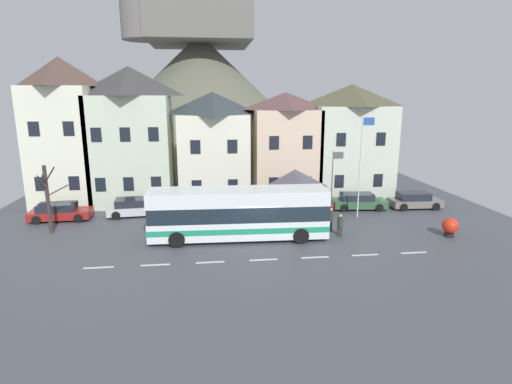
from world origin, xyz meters
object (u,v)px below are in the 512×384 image
(hilltop_castle, at_px, (200,95))
(harbour_buoy, at_px, (450,226))
(parked_car_01, at_px, (358,201))
(pedestrian_00, at_px, (331,218))
(townhouse_01, at_px, (132,136))
(bus_shelter, at_px, (295,179))
(townhouse_02, at_px, (213,146))
(pedestrian_01, at_px, (340,224))
(public_bench, at_px, (293,206))
(parked_car_00, at_px, (134,207))
(parked_car_04, at_px, (302,205))
(flagpole, at_px, (361,161))
(parked_car_03, at_px, (415,200))
(transit_bus, at_px, (239,214))
(townhouse_03, at_px, (285,147))
(townhouse_04, at_px, (349,141))
(parked_car_02, at_px, (60,212))
(townhouse_00, at_px, (66,132))
(bare_tree_00, at_px, (48,197))

(hilltop_castle, distance_m, harbour_buoy, 38.82)
(parked_car_01, relative_size, pedestrian_00, 2.81)
(townhouse_01, height_order, bus_shelter, townhouse_01)
(pedestrian_00, bearing_deg, townhouse_02, 127.19)
(pedestrian_01, bearing_deg, townhouse_01, 142.82)
(pedestrian_01, distance_m, public_bench, 6.42)
(parked_car_00, bearing_deg, hilltop_castle, 74.73)
(hilltop_castle, xyz_separation_m, parked_car_04, (7.99, -27.42, -8.61))
(public_bench, height_order, flagpole, flagpole)
(townhouse_01, relative_size, parked_car_00, 2.72)
(parked_car_03, bearing_deg, transit_bus, -156.89)
(bus_shelter, height_order, parked_car_03, bus_shelter)
(townhouse_02, height_order, parked_car_00, townhouse_02)
(bus_shelter, height_order, pedestrian_00, bus_shelter)
(townhouse_03, height_order, harbour_buoy, townhouse_03)
(hilltop_castle, relative_size, transit_bus, 3.21)
(townhouse_04, bearing_deg, parked_car_02, -168.17)
(parked_car_01, bearing_deg, public_bench, -172.89)
(townhouse_01, distance_m, parked_car_02, 8.76)
(parked_car_04, bearing_deg, pedestrian_00, -70.11)
(townhouse_04, bearing_deg, townhouse_00, 179.25)
(townhouse_01, distance_m, pedestrian_01, 19.34)
(townhouse_04, height_order, parked_car_03, townhouse_04)
(townhouse_01, relative_size, hilltop_castle, 0.31)
(townhouse_04, bearing_deg, hilltop_castle, 121.42)
(parked_car_03, xyz_separation_m, bare_tree_00, (-27.54, -3.03, 1.86))
(townhouse_00, distance_m, parked_car_04, 20.62)
(transit_bus, xyz_separation_m, pedestrian_01, (6.69, -0.21, -0.83))
(bare_tree_00, bearing_deg, bus_shelter, 4.82)
(townhouse_02, relative_size, townhouse_03, 1.00)
(townhouse_03, distance_m, townhouse_04, 6.01)
(pedestrian_01, bearing_deg, townhouse_00, 150.94)
(bus_shelter, bearing_deg, parked_car_00, 169.92)
(harbour_buoy, bearing_deg, bus_shelter, 149.73)
(townhouse_03, relative_size, parked_car_02, 2.12)
(parked_car_04, distance_m, flagpole, 5.75)
(parked_car_00, xyz_separation_m, parked_car_02, (-5.33, -0.58, -0.02))
(townhouse_04, distance_m, parked_car_01, 6.47)
(bus_shelter, bearing_deg, townhouse_04, 45.74)
(pedestrian_00, relative_size, harbour_buoy, 1.23)
(parked_car_02, xyz_separation_m, parked_car_04, (18.37, -0.26, 0.01))
(pedestrian_00, relative_size, bare_tree_00, 0.34)
(transit_bus, bearing_deg, flagpole, 23.79)
(townhouse_00, bearing_deg, townhouse_03, -1.76)
(transit_bus, distance_m, pedestrian_01, 6.74)
(parked_car_00, bearing_deg, parked_car_02, -178.35)
(townhouse_00, xyz_separation_m, bare_tree_00, (1.14, -8.35, -3.57))
(townhouse_03, xyz_separation_m, pedestrian_00, (1.44, -9.49, -3.78))
(townhouse_00, height_order, transit_bus, townhouse_00)
(parked_car_03, bearing_deg, flagpole, -158.65)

